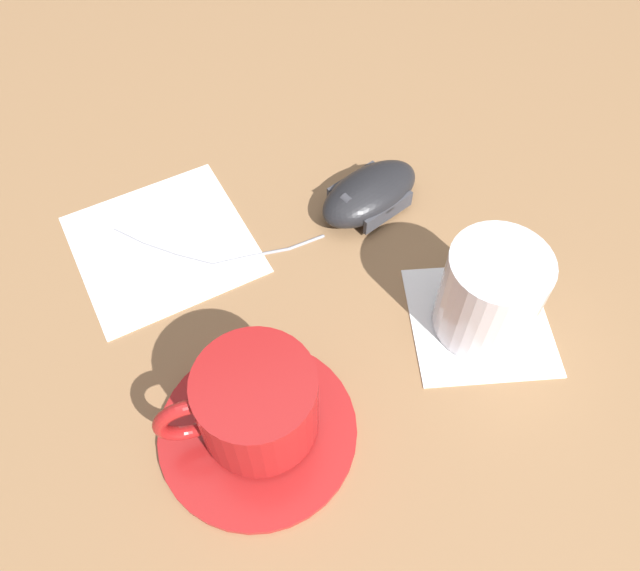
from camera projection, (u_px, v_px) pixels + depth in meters
ground_plane at (360, 340)px, 0.52m from camera, size 3.00×3.00×0.00m
saucer at (258, 429)px, 0.47m from camera, size 0.15×0.15×0.01m
coffee_cup at (254, 403)px, 0.44m from camera, size 0.09×0.12×0.06m
computer_mouse at (370, 194)px, 0.59m from camera, size 0.09×0.12×0.04m
mouse_cable at (215, 249)px, 0.57m from camera, size 0.08×0.18×0.00m
napkin_under_glass at (479, 321)px, 0.53m from camera, size 0.14×0.14×0.00m
drinking_glass at (490, 294)px, 0.49m from camera, size 0.08×0.08×0.08m
napkin_spare at (163, 244)px, 0.57m from camera, size 0.17×0.17×0.00m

